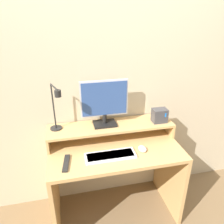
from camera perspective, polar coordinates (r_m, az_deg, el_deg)
wall_back at (r=1.94m, az=-1.34°, el=8.57°), size 6.00×0.05×2.50m
desk at (r=2.01m, az=0.81°, el=-14.64°), size 1.11×0.58×0.74m
monitor_shelf at (r=1.94m, az=-0.22°, el=-3.94°), size 1.11×0.27×0.14m
monitor at (r=1.85m, az=-2.00°, el=2.60°), size 0.41×0.15×0.41m
desk_lamp at (r=1.78m, az=-14.40°, el=0.66°), size 0.12×0.23×0.40m
router_dock at (r=2.00m, az=12.30°, el=-0.89°), size 0.13×0.09×0.13m
keyboard at (r=1.77m, az=-0.44°, el=-11.30°), size 0.41×0.14×0.02m
mouse at (r=1.85m, az=7.94°, el=-9.48°), size 0.06×0.09×0.03m
remote_control at (r=1.73m, az=-11.88°, el=-12.92°), size 0.07×0.20×0.02m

